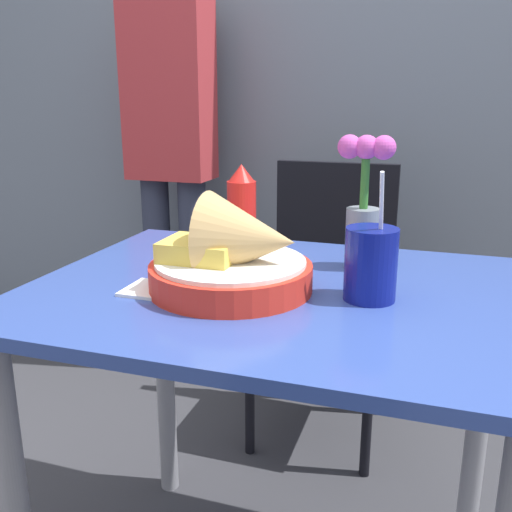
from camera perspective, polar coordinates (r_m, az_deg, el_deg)
The scene contains 9 objects.
wall_window at distance 2.29m, azimuth 11.97°, elevation 20.65°, with size 7.00×0.06×2.60m.
dining_table at distance 1.12m, azimuth 2.13°, elevation -9.46°, with size 0.92×0.70×0.75m.
chair_far_window at distance 1.89m, azimuth 7.26°, elevation -1.97°, with size 0.40×0.40×0.88m.
food_basket at distance 1.03m, azimuth -1.89°, elevation -0.20°, with size 0.30×0.30×0.18m.
ketchup_bottle at distance 1.24m, azimuth -1.44°, elevation 4.36°, with size 0.06×0.06×0.20m.
drink_cup at distance 1.00m, azimuth 11.40°, elevation -1.02°, with size 0.09×0.09×0.23m.
flower_vase at distance 1.17m, azimuth 10.70°, elevation 4.99°, with size 0.11×0.07×0.27m.
napkin at distance 1.06m, azimuth -9.76°, elevation -3.38°, with size 0.12×0.10×0.01m.
person_standing at distance 2.26m, azimuth -8.51°, elevation 11.35°, with size 0.32×0.18×1.61m.
Camera 1 is at (0.28, -0.97, 1.09)m, focal length 40.00 mm.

